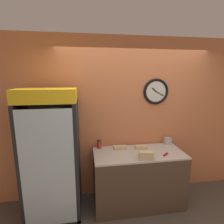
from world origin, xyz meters
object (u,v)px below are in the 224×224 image
sandwich_stack_bottom (146,157)px  sandwich_stack_middle (146,154)px  sandwich_flat_right (141,147)px  condiment_jar (99,144)px  napkin_dispenser (167,141)px  chefs_knife (167,153)px  beverage_cooler (52,147)px  sandwich_flat_left (120,147)px

sandwich_stack_bottom → sandwich_stack_middle: (-0.00, 0.00, 0.06)m
sandwich_flat_right → condiment_jar: condiment_jar is taller
condiment_jar → sandwich_stack_middle: bearing=-38.4°
napkin_dispenser → chefs_knife: bearing=-116.6°
beverage_cooler → condiment_jar: beverage_cooler is taller
sandwich_flat_left → sandwich_stack_middle: bearing=-54.1°
beverage_cooler → sandwich_flat_right: (1.39, 0.08, -0.13)m
napkin_dispenser → sandwich_flat_right: bearing=-166.9°
sandwich_flat_left → condiment_jar: size_ratio=1.51×
sandwich_flat_right → napkin_dispenser: size_ratio=1.61×
sandwich_stack_middle → condiment_jar: 0.81m
chefs_knife → condiment_jar: size_ratio=1.86×
sandwich_stack_middle → sandwich_stack_bottom: bearing=0.0°
sandwich_flat_right → napkin_dispenser: (0.53, 0.12, 0.03)m
condiment_jar → sandwich_flat_right: bearing=-10.9°
sandwich_stack_bottom → condiment_jar: (-0.63, 0.50, 0.04)m
beverage_cooler → sandwich_stack_middle: bearing=-12.4°
sandwich_stack_middle → beverage_cooler: bearing=167.6°
sandwich_stack_middle → condiment_jar: condiment_jar is taller
sandwich_stack_bottom → chefs_knife: size_ratio=0.83×
beverage_cooler → sandwich_stack_bottom: 1.39m
sandwich_flat_right → napkin_dispenser: bearing=13.1°
sandwich_stack_bottom → napkin_dispenser: napkin_dispenser is taller
sandwich_flat_right → chefs_knife: (0.34, -0.25, -0.02)m
sandwich_stack_bottom → condiment_jar: condiment_jar is taller
beverage_cooler → sandwich_stack_middle: 1.38m
napkin_dispenser → beverage_cooler: bearing=-174.1°
chefs_knife → condiment_jar: condiment_jar is taller
condiment_jar → chefs_knife: bearing=-20.8°
beverage_cooler → napkin_dispenser: bearing=5.9°
sandwich_flat_right → condiment_jar: (-0.68, 0.13, 0.04)m
sandwich_stack_bottom → condiment_jar: bearing=141.6°
sandwich_flat_left → sandwich_flat_right: (0.35, -0.05, 0.00)m
sandwich_stack_bottom → napkin_dispenser: (0.57, 0.49, 0.03)m
beverage_cooler → sandwich_stack_middle: size_ratio=8.89×
sandwich_flat_left → sandwich_flat_right: sandwich_flat_right is taller
sandwich_stack_bottom → sandwich_flat_right: (0.04, 0.37, -0.00)m
sandwich_stack_bottom → chefs_knife: 0.40m
sandwich_flat_right → sandwich_flat_left: bearing=172.4°
beverage_cooler → sandwich_stack_bottom: (1.35, -0.30, -0.12)m
beverage_cooler → sandwich_flat_right: bearing=3.1°
sandwich_stack_middle → sandwich_flat_left: size_ratio=1.03×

